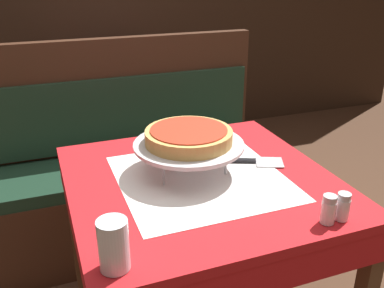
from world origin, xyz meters
The scene contains 10 objects.
dining_table_front centered at (0.00, 0.00, 0.67)m, with size 0.84×0.84×0.76m.
dining_table_rear centered at (0.08, 1.73, 0.65)m, with size 0.78×0.78×0.76m.
booth_bench centered at (-0.04, 0.81, 0.33)m, with size 1.40×0.44×1.06m.
pizza_pan_stand centered at (-0.02, 0.06, 0.85)m, with size 0.36×0.36×0.10m.
deep_dish_pizza centered at (-0.02, 0.06, 0.88)m, with size 0.28×0.28×0.05m.
pizza_server centered at (0.19, 0.05, 0.76)m, with size 0.27×0.15×0.01m.
water_glass_near centered at (-0.35, -0.34, 0.82)m, with size 0.07×0.07×0.12m.
salt_shaker centered at (0.22, -0.36, 0.80)m, with size 0.04×0.04×0.08m.
pepper_shaker centered at (0.27, -0.36, 0.80)m, with size 0.04×0.04×0.08m.
condiment_caddy centered at (0.02, 1.69, 0.81)m, with size 0.13×0.13×0.18m.
Camera 1 is at (-0.46, -1.14, 1.40)m, focal length 40.00 mm.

